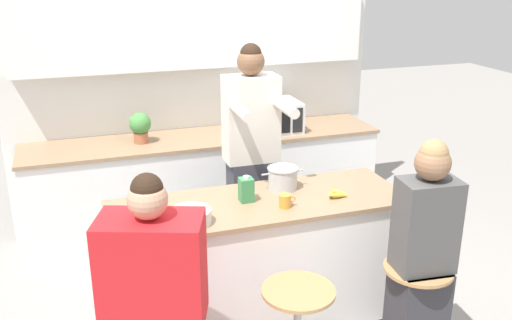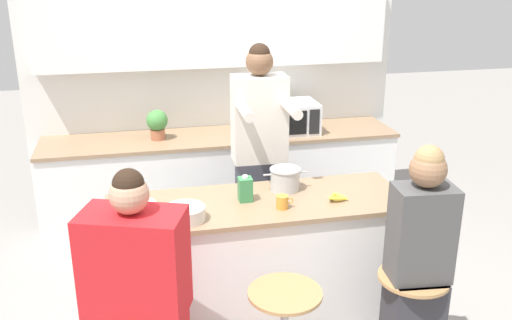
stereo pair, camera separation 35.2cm
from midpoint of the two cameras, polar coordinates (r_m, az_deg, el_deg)
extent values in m
cube|color=silver|center=(5.04, -2.17, 8.41)|extent=(3.23, 0.06, 2.70)
cube|color=white|center=(4.87, -2.00, 13.66)|extent=(2.97, 0.16, 0.75)
cube|color=white|center=(4.99, -1.34, -2.66)|extent=(2.97, 0.57, 0.87)
cube|color=#937556|center=(4.84, -1.38, 2.30)|extent=(3.00, 0.60, 0.03)
cube|color=black|center=(3.98, 2.84, -15.67)|extent=(1.75, 0.53, 0.06)
cube|color=white|center=(3.75, 2.95, -10.26)|extent=(1.83, 0.61, 0.80)
cube|color=#937556|center=(3.56, 3.07, -4.42)|extent=(1.87, 0.65, 0.03)
cylinder|color=tan|center=(2.98, -7.85, -15.08)|extent=(0.40, 0.40, 0.02)
cylinder|color=tan|center=(3.13, 6.23, -13.21)|extent=(0.40, 0.40, 0.02)
cylinder|color=tan|center=(3.41, 18.46, -11.18)|extent=(0.40, 0.40, 0.02)
cube|color=#383842|center=(4.29, 2.68, -6.01)|extent=(0.33, 0.23, 0.95)
cube|color=silver|center=(4.01, 2.85, 4.10)|extent=(0.38, 0.23, 0.61)
cylinder|color=silver|center=(3.68, 1.62, 4.88)|extent=(0.08, 0.34, 0.07)
cylinder|color=silver|center=(3.76, 6.22, 5.09)|extent=(0.08, 0.34, 0.07)
sphere|color=brown|center=(3.93, 2.95, 9.76)|extent=(0.19, 0.19, 0.19)
sphere|color=black|center=(3.92, 2.96, 10.52)|extent=(0.15, 0.15, 0.15)
cube|color=red|center=(2.84, -8.55, -10.34)|extent=(0.56, 0.44, 0.54)
sphere|color=tan|center=(2.68, -8.94, -3.52)|extent=(0.24, 0.24, 0.19)
sphere|color=black|center=(2.66, -8.99, -2.49)|extent=(0.19, 0.19, 0.15)
cube|color=#4C4C4C|center=(3.28, 19.21, -7.00)|extent=(0.35, 0.25, 0.54)
sphere|color=#936B4C|center=(3.14, 19.95, -0.95)|extent=(0.21, 0.21, 0.20)
sphere|color=#A37F51|center=(3.12, 20.06, -0.02)|extent=(0.17, 0.17, 0.16)
cylinder|color=#B7BABC|center=(3.71, 5.64, -2.03)|extent=(0.19, 0.19, 0.14)
cylinder|color=#B7BABC|center=(3.69, 5.67, -0.98)|extent=(0.20, 0.20, 0.01)
cylinder|color=#B7BABC|center=(3.66, 3.87, -1.55)|extent=(0.05, 0.01, 0.01)
cylinder|color=#B7BABC|center=(3.73, 7.41, -1.25)|extent=(0.05, 0.01, 0.01)
cylinder|color=silver|center=(3.29, -4.08, -5.43)|extent=(0.24, 0.24, 0.08)
cylinder|color=white|center=(3.41, -8.51, -4.83)|extent=(0.17, 0.17, 0.06)
cylinder|color=orange|center=(3.45, 5.57, -4.27)|extent=(0.07, 0.07, 0.08)
torus|color=orange|center=(3.46, 6.34, -4.13)|extent=(0.04, 0.01, 0.04)
ellipsoid|color=yellow|center=(3.59, 10.99, -3.88)|extent=(0.11, 0.04, 0.05)
ellipsoid|color=yellow|center=(3.61, 10.38, -3.73)|extent=(0.09, 0.11, 0.05)
ellipsoid|color=yellow|center=(3.63, 11.21, -3.64)|extent=(0.10, 0.10, 0.05)
cube|color=#38844C|center=(3.53, 1.77, -3.01)|extent=(0.08, 0.08, 0.15)
cylinder|color=white|center=(3.50, 1.78, -1.74)|extent=(0.04, 0.04, 0.02)
cube|color=white|center=(4.91, 5.28, 4.26)|extent=(0.49, 0.37, 0.26)
cube|color=black|center=(4.72, 5.47, 3.64)|extent=(0.30, 0.01, 0.20)
cube|color=black|center=(4.80, 7.96, 3.78)|extent=(0.09, 0.01, 0.21)
cylinder|color=#A86042|center=(4.75, -7.72, 2.54)|extent=(0.12, 0.12, 0.09)
sphere|color=#478942|center=(4.72, -7.78, 3.92)|extent=(0.18, 0.18, 0.18)
camera|label=1|loc=(0.18, -87.14, 1.01)|focal=40.00mm
camera|label=2|loc=(0.18, 92.86, -1.01)|focal=40.00mm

